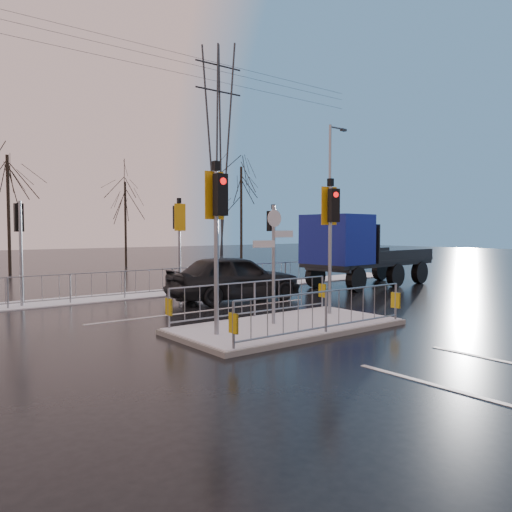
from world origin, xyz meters
TOP-DOWN VIEW (x-y plane):
  - ground at (0.00, 0.00)m, footprint 120.00×120.00m
  - snow_verge at (0.00, 8.60)m, footprint 30.00×2.00m
  - lane_markings at (0.00, -0.33)m, footprint 8.00×11.38m
  - traffic_island at (-0.01, 0.01)m, footprint 6.00×3.04m
  - far_kerb_fixtures at (0.29, 8.09)m, footprint 18.00×0.65m
  - car_far_lane at (1.96, 5.09)m, footprint 5.14×2.51m
  - flatbed_truck at (8.39, 5.19)m, footprint 7.14×3.04m
  - tree_far_a at (-2.00, 22.00)m, footprint 3.75×3.75m
  - tree_far_b at (6.00, 24.00)m, footprint 3.25×3.25m
  - tree_far_c at (14.00, 21.00)m, footprint 4.00×4.00m
  - street_lamp_right at (10.57, 8.50)m, footprint 1.25×0.18m
  - pylon_wires at (16.88, 30.00)m, footprint 70.00×2.38m

SIDE VIEW (x-z plane):
  - ground at x=0.00m, z-range 0.00..0.00m
  - lane_markings at x=0.00m, z-range 0.00..0.01m
  - snow_verge at x=0.00m, z-range 0.00..0.04m
  - traffic_island at x=-0.01m, z-range -1.68..2.47m
  - car_far_lane at x=1.96m, z-range 0.00..1.69m
  - far_kerb_fixtures at x=0.29m, z-range -0.90..2.93m
  - flatbed_truck at x=8.39m, z-range 0.10..3.33m
  - tree_far_b at x=6.00m, z-range 1.11..7.25m
  - street_lamp_right at x=10.57m, z-range 0.39..8.39m
  - tree_far_a at x=-2.00m, z-range 1.28..8.36m
  - tree_far_c at x=14.00m, z-range 1.37..8.92m
  - pylon_wires at x=16.88m, z-range 1.05..21.02m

